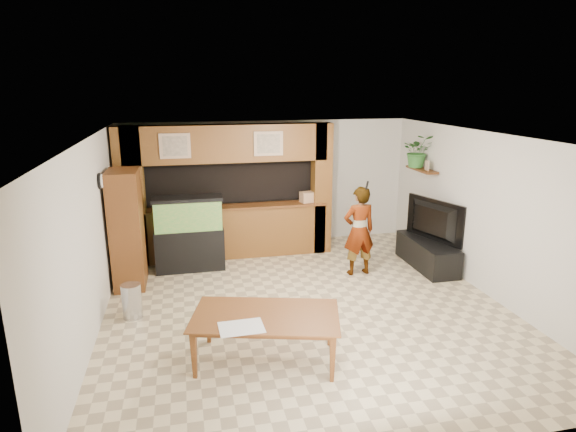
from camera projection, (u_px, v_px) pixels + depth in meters
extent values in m
plane|color=beige|center=(305.00, 306.00, 7.46)|extent=(6.50, 6.50, 0.00)
plane|color=white|center=(307.00, 137.00, 6.77)|extent=(6.50, 6.50, 0.00)
plane|color=beige|center=(268.00, 183.00, 10.18)|extent=(6.00, 0.00, 6.00)
plane|color=beige|center=(91.00, 239.00, 6.50)|extent=(0.00, 6.50, 6.50)
plane|color=beige|center=(486.00, 214.00, 7.74)|extent=(0.00, 6.50, 6.50)
cube|color=brown|center=(230.00, 233.00, 9.45)|extent=(3.80, 0.35, 1.00)
cube|color=brown|center=(229.00, 207.00, 9.31)|extent=(3.80, 0.43, 0.04)
cube|color=brown|center=(227.00, 143.00, 8.99)|extent=(3.80, 0.35, 0.70)
cube|color=brown|center=(131.00, 198.00, 8.87)|extent=(0.50, 0.35, 2.60)
cube|color=brown|center=(321.00, 189.00, 9.62)|extent=(0.35, 0.35, 2.60)
cube|color=black|center=(226.00, 180.00, 9.72)|extent=(4.20, 0.45, 0.85)
cube|color=tan|center=(175.00, 146.00, 8.61)|extent=(0.55, 0.03, 0.45)
cube|color=tan|center=(175.00, 146.00, 8.59)|extent=(0.43, 0.01, 0.35)
cube|color=tan|center=(268.00, 144.00, 8.96)|extent=(0.55, 0.03, 0.45)
cube|color=tan|center=(269.00, 144.00, 8.94)|extent=(0.43, 0.01, 0.35)
cylinder|color=black|center=(100.00, 181.00, 7.29)|extent=(0.04, 0.25, 0.25)
cylinder|color=white|center=(102.00, 181.00, 7.29)|extent=(0.01, 0.21, 0.21)
cube|color=brown|center=(422.00, 170.00, 9.44)|extent=(0.25, 0.90, 0.04)
cube|color=brown|center=(127.00, 229.00, 7.99)|extent=(0.50, 0.81, 1.98)
cylinder|color=#B2B2B7|center=(132.00, 301.00, 7.02)|extent=(0.28, 0.28, 0.52)
cube|color=black|center=(190.00, 249.00, 8.84)|extent=(1.24, 0.46, 0.77)
cube|color=#348133|center=(188.00, 215.00, 8.67)|extent=(1.19, 0.43, 0.54)
cube|color=black|center=(187.00, 199.00, 8.59)|extent=(1.24, 0.46, 0.06)
cube|color=black|center=(427.00, 254.00, 9.01)|extent=(0.56, 1.52, 0.51)
imported|color=black|center=(430.00, 221.00, 8.84)|extent=(0.59, 1.32, 0.77)
cube|color=tan|center=(427.00, 165.00, 9.22)|extent=(0.04, 0.14, 0.19)
imported|color=#306C2B|center=(418.00, 151.00, 9.48)|extent=(0.72, 0.67, 0.65)
imported|color=#907D4F|center=(359.00, 231.00, 8.52)|extent=(0.62, 0.43, 1.61)
cylinder|color=black|center=(367.00, 185.00, 8.16)|extent=(0.04, 0.10, 0.16)
imported|color=brown|center=(266.00, 339.00, 5.86)|extent=(1.96, 1.41, 0.62)
cube|color=silver|center=(241.00, 327.00, 5.50)|extent=(0.52, 0.39, 0.01)
cube|color=tan|center=(308.00, 197.00, 9.61)|extent=(0.35, 0.27, 0.21)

